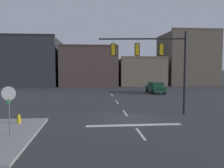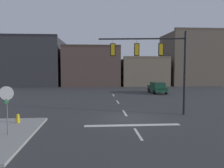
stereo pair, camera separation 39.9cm
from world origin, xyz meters
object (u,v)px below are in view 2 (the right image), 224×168
at_px(stop_sign, 7,99).
at_px(car_lot_nearside, 157,87).
at_px(signal_mast_near_side, 157,57).
at_px(fire_hydrant, 18,120).

xyz_separation_m(stop_sign, car_lot_nearside, (13.83, 19.96, -1.29)).
bearing_deg(car_lot_nearside, stop_sign, -124.71).
bearing_deg(stop_sign, signal_mast_near_side, 29.46).
bearing_deg(car_lot_nearside, fire_hydrant, -129.48).
bearing_deg(stop_sign, fire_hydrant, 97.31).
relative_size(signal_mast_near_side, fire_hydrant, 9.32).
xyz_separation_m(signal_mast_near_side, car_lot_nearside, (4.09, 14.46, -3.77)).
bearing_deg(signal_mast_near_side, car_lot_nearside, 74.20).
distance_m(car_lot_nearside, fire_hydrant, 22.31).
bearing_deg(car_lot_nearside, signal_mast_near_side, -105.80).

